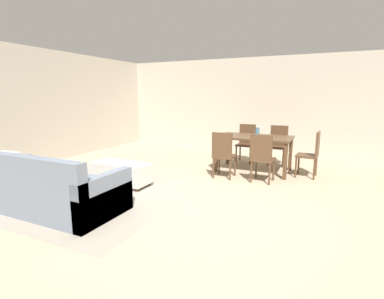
# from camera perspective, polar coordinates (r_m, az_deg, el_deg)

# --- Properties ---
(ground_plane) EXTENTS (10.80, 10.80, 0.00)m
(ground_plane) POSITION_cam_1_polar(r_m,az_deg,el_deg) (4.30, 0.07, -11.48)
(ground_plane) COLOR tan
(wall_back) EXTENTS (9.00, 0.12, 2.70)m
(wall_back) POSITION_cam_1_polar(r_m,az_deg,el_deg) (8.78, 14.27, 8.55)
(wall_back) COLOR #BCB2A0
(wall_back) RESTS_ON ground_plane
(wall_left) EXTENTS (0.12, 11.00, 2.70)m
(wall_left) POSITION_cam_1_polar(r_m,az_deg,el_deg) (7.44, -31.43, 7.01)
(wall_left) COLOR #BCB2A0
(wall_left) RESTS_ON ground_plane
(area_rug) EXTENTS (3.00, 2.80, 0.01)m
(area_rug) POSITION_cam_1_polar(r_m,az_deg,el_deg) (5.13, -19.51, -8.35)
(area_rug) COLOR gray
(area_rug) RESTS_ON ground_plane
(couch) EXTENTS (2.27, 0.99, 0.86)m
(couch) POSITION_cam_1_polar(r_m,az_deg,el_deg) (4.71, -26.98, -7.01)
(couch) COLOR slate
(couch) RESTS_ON ground_plane
(ottoman_table) EXTENTS (1.08, 0.47, 0.42)m
(ottoman_table) POSITION_cam_1_polar(r_m,az_deg,el_deg) (5.44, -13.83, -4.40)
(ottoman_table) COLOR silver
(ottoman_table) RESTS_ON ground_plane
(dining_table) EXTENTS (1.54, 0.92, 0.76)m
(dining_table) POSITION_cam_1_polar(r_m,az_deg,el_deg) (6.33, 12.14, 1.72)
(dining_table) COLOR #513823
(dining_table) RESTS_ON ground_plane
(dining_chair_near_left) EXTENTS (0.40, 0.40, 0.92)m
(dining_chair_near_left) POSITION_cam_1_polar(r_m,az_deg,el_deg) (5.69, 6.19, -0.57)
(dining_chair_near_left) COLOR #513823
(dining_chair_near_left) RESTS_ON ground_plane
(dining_chair_near_right) EXTENTS (0.42, 0.42, 0.92)m
(dining_chair_near_right) POSITION_cam_1_polar(r_m,az_deg,el_deg) (5.52, 13.64, -1.17)
(dining_chair_near_right) COLOR #513823
(dining_chair_near_right) RESTS_ON ground_plane
(dining_chair_far_left) EXTENTS (0.40, 0.40, 0.92)m
(dining_chair_far_left) POSITION_cam_1_polar(r_m,az_deg,el_deg) (7.23, 10.63, 1.70)
(dining_chair_far_left) COLOR #513823
(dining_chair_far_left) RESTS_ON ground_plane
(dining_chair_far_right) EXTENTS (0.40, 0.40, 0.92)m
(dining_chair_far_right) POSITION_cam_1_polar(r_m,az_deg,el_deg) (7.10, 16.59, 1.27)
(dining_chair_far_right) COLOR #513823
(dining_chair_far_right) RESTS_ON ground_plane
(dining_chair_head_east) EXTENTS (0.42, 0.42, 0.92)m
(dining_chair_head_east) POSITION_cam_1_polar(r_m,az_deg,el_deg) (6.20, 22.52, -0.41)
(dining_chair_head_east) COLOR #513823
(dining_chair_head_east) RESTS_ON ground_plane
(vase_centerpiece) EXTENTS (0.09, 0.09, 0.19)m
(vase_centerpiece) POSITION_cam_1_polar(r_m,az_deg,el_deg) (6.28, 12.75, 3.38)
(vase_centerpiece) COLOR slate
(vase_centerpiece) RESTS_ON dining_table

